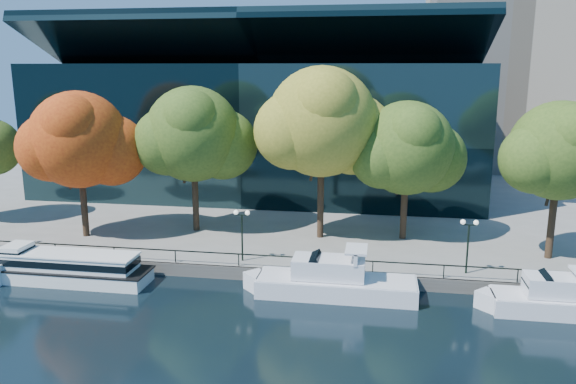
% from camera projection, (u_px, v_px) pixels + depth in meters
% --- Properties ---
extents(ground, '(160.00, 160.00, 0.00)m').
position_uv_depth(ground, '(228.00, 295.00, 39.42)').
color(ground, black).
rests_on(ground, ground).
extents(promenade, '(90.00, 67.08, 1.00)m').
position_uv_depth(promenade, '(300.00, 184.00, 74.33)').
color(promenade, slate).
rests_on(promenade, ground).
extents(railing, '(88.20, 0.08, 0.99)m').
position_uv_depth(railing, '(239.00, 254.00, 42.13)').
color(railing, black).
rests_on(railing, promenade).
extents(convention_building, '(50.00, 24.57, 21.43)m').
position_uv_depth(convention_building, '(263.00, 126.00, 68.79)').
color(convention_building, black).
rests_on(convention_building, ground).
extents(tour_boat, '(14.11, 3.15, 2.68)m').
position_uv_depth(tour_boat, '(61.00, 266.00, 41.84)').
color(tour_boat, white).
rests_on(tour_boat, ground).
extents(cruiser_near, '(12.31, 3.17, 3.57)m').
position_uv_depth(cruiser_near, '(329.00, 280.00, 39.20)').
color(cruiser_near, silver).
rests_on(cruiser_near, ground).
extents(cruiser_far, '(9.99, 2.77, 3.26)m').
position_uv_depth(cruiser_far, '(557.00, 299.00, 36.27)').
color(cruiser_far, silver).
rests_on(cruiser_far, ground).
extents(tree_1, '(10.42, 8.54, 12.76)m').
position_uv_depth(tree_1, '(80.00, 142.00, 48.01)').
color(tree_1, black).
rests_on(tree_1, promenade).
extents(tree_2, '(10.60, 8.69, 13.10)m').
position_uv_depth(tree_2, '(195.00, 136.00, 49.67)').
color(tree_2, black).
rests_on(tree_2, promenade).
extents(tree_3, '(11.71, 9.60, 14.84)m').
position_uv_depth(tree_3, '(324.00, 124.00, 47.29)').
color(tree_3, black).
rests_on(tree_3, promenade).
extents(tree_4, '(9.97, 8.18, 11.97)m').
position_uv_depth(tree_4, '(409.00, 150.00, 47.35)').
color(tree_4, black).
rests_on(tree_4, promenade).
extents(tree_5, '(9.42, 7.72, 12.28)m').
position_uv_depth(tree_5, '(562.00, 153.00, 42.28)').
color(tree_5, black).
rests_on(tree_5, promenade).
extents(lamp_1, '(1.26, 0.36, 4.03)m').
position_uv_depth(lamp_1, '(242.00, 224.00, 42.89)').
color(lamp_1, black).
rests_on(lamp_1, promenade).
extents(lamp_2, '(1.26, 0.36, 4.03)m').
position_uv_depth(lamp_2, '(469.00, 234.00, 40.24)').
color(lamp_2, black).
rests_on(lamp_2, promenade).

